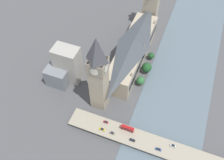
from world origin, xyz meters
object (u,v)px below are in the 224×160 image
parliament_hall (133,51)px  double_decker_bus_mid (127,128)px  road_bridge (161,147)px  car_southbound_tail (106,122)px  car_northbound_tail (132,140)px  car_southbound_mid (158,149)px  clock_tower (98,74)px  car_northbound_lead (173,146)px  car_southbound_lead (102,129)px  car_northbound_mid (112,133)px  victoria_tower (151,6)px

parliament_hall → double_decker_bus_mid: 79.79m
road_bridge → car_southbound_tail: bearing=-4.8°
double_decker_bus_mid → car_northbound_tail: size_ratio=2.41×
road_bridge → car_northbound_tail: bearing=7.9°
road_bridge → car_southbound_tail: size_ratio=39.44×
parliament_hall → car_southbound_tail: (-2.65, 76.69, -8.70)m
road_bridge → car_southbound_mid: 3.86m
road_bridge → double_decker_bus_mid: size_ratio=14.41×
clock_tower → car_northbound_lead: bearing=164.8°
parliament_hall → car_southbound_lead: bearing=91.6°
car_northbound_lead → car_southbound_lead: 56.15m
double_decker_bus_mid → road_bridge: bearing=172.0°
parliament_hall → car_southbound_lead: 84.31m
double_decker_bus_mid → car_southbound_mid: bearing=165.4°
car_southbound_mid → car_southbound_tail: size_ratio=1.13×
road_bridge → car_southbound_lead: 48.07m
parliament_hall → car_northbound_lead: bearing=127.0°
car_northbound_tail → parliament_hall: bearing=-71.7°
parliament_hall → car_northbound_tail: parliament_hall is taller
parliament_hall → car_southbound_mid: size_ratio=22.23×
car_northbound_lead → car_southbound_lead: car_southbound_lead is taller
car_northbound_mid → car_southbound_tail: car_southbound_tail is taller
victoria_tower → car_northbound_tail: size_ratio=12.17×
car_southbound_tail → parliament_hall: bearing=-88.0°
victoria_tower → car_northbound_mid: 145.46m
parliament_hall → clock_tower: (10.05, 58.53, 26.75)m
car_northbound_mid → car_southbound_lead: car_southbound_lead is taller
victoria_tower → car_southbound_tail: (-2.71, 136.48, -19.90)m
road_bridge → car_southbound_mid: (1.85, 3.05, 1.48)m
car_northbound_tail → car_southbound_lead: bearing=-0.0°
road_bridge → car_northbound_tail: size_ratio=34.66×
double_decker_bus_mid → car_northbound_tail: (-6.57, 7.19, -1.87)m
victoria_tower → car_northbound_lead: victoria_tower is taller
car_southbound_tail → victoria_tower: bearing=-88.9°
clock_tower → double_decker_bus_mid: bearing=149.8°
parliament_hall → double_decker_bus_mid: parliament_hall is taller
double_decker_bus_mid → car_northbound_tail: double_decker_bus_mid is taller
double_decker_bus_mid → car_southbound_lead: (18.82, 7.18, -1.86)m
car_northbound_tail → road_bridge: bearing=-172.1°
parliament_hall → car_northbound_mid: bearing=97.4°
road_bridge → car_northbound_mid: (39.29, 3.16, 1.47)m
double_decker_bus_mid → car_northbound_lead: size_ratio=2.43×
road_bridge → double_decker_bus_mid: (29.13, -4.08, 3.40)m
victoria_tower → car_southbound_tail: size_ratio=13.85×
double_decker_bus_mid → car_northbound_lead: bearing=179.5°
car_southbound_mid → car_northbound_lead: bearing=-144.9°
road_bridge → car_southbound_lead: (47.94, 3.10, 1.53)m
car_northbound_tail → car_southbound_tail: 26.03m
clock_tower → car_northbound_mid: (-21.00, 25.34, -35.52)m
road_bridge → car_southbound_lead: bearing=3.7°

